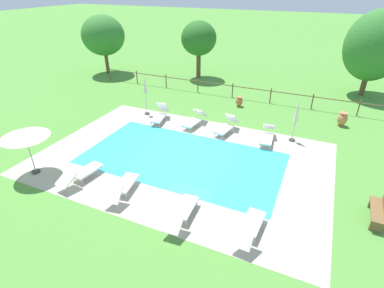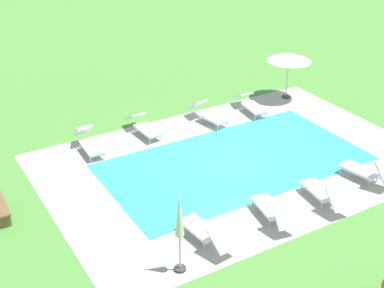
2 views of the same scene
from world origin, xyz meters
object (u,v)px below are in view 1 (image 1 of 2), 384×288
Objects in this scene: sun_lounger_north_near_steps at (267,135)px; sun_lounger_south_mid at (123,186)px; sun_lounger_south_far at (160,115)px; sun_lounger_north_mid at (82,173)px; terracotta_urn_near_fence at (239,101)px; sun_lounger_south_near_corner at (226,126)px; patio_umbrella_closed_row_mid_west at (145,88)px; patio_umbrella_closed_row_centre at (297,113)px; sun_lounger_north_far at (194,120)px; wooden_bench_lawn_side at (380,210)px; tree_west_mid at (375,46)px; patio_umbrella_open_foreground at (24,133)px; tree_far_west at (199,39)px; tree_centre at (103,35)px; sun_lounger_north_end at (182,211)px; terracotta_urn_by_tree at (342,119)px.

sun_lounger_north_near_steps is 0.99× the size of sun_lounger_south_mid.
sun_lounger_south_far is (-2.12, 6.64, 0.03)m from sun_lounger_south_mid.
sun_lounger_north_mid is 3.19× the size of terracotta_urn_near_fence.
patio_umbrella_closed_row_mid_west reaches higher than sun_lounger_south_near_corner.
sun_lounger_north_far is at bearing -175.17° from patio_umbrella_closed_row_centre.
sun_lounger_north_far reaches higher than sun_lounger_north_near_steps.
tree_west_mid reaches higher than wooden_bench_lawn_side.
sun_lounger_north_near_steps is at bearing -3.47° from sun_lounger_south_near_corner.
wooden_bench_lawn_side is at bearing 12.02° from sun_lounger_north_mid.
sun_lounger_north_near_steps is at bearing 38.99° from patio_umbrella_open_foreground.
sun_lounger_south_mid is 9.26m from patio_umbrella_closed_row_centre.
sun_lounger_north_near_steps is at bearing -49.74° from tree_far_west.
sun_lounger_north_far is 0.41× the size of tree_centre.
patio_umbrella_closed_row_centre reaches higher than sun_lounger_north_end.
sun_lounger_north_near_steps is 1.01× the size of sun_lounger_north_far.
sun_lounger_south_far is 0.78× the size of patio_umbrella_closed_row_centre.
terracotta_urn_by_tree is at bearing 31.62° from sun_lounger_south_near_corner.
patio_umbrella_open_foreground reaches higher than terracotta_urn_by_tree.
patio_umbrella_closed_row_centre is 4.03m from terracotta_urn_by_tree.
patio_umbrella_closed_row_centre is at bearing 29.17° from sun_lounger_north_near_steps.
tree_far_west is at bearing -176.39° from tree_west_mid.
patio_umbrella_open_foreground is at bearing -117.93° from terracotta_urn_near_fence.
sun_lounger_north_end is at bearing -4.59° from sun_lounger_north_mid.
patio_umbrella_closed_row_mid_west is at bearing 82.37° from patio_umbrella_open_foreground.
terracotta_urn_by_tree reaches higher than sun_lounger_north_end.
terracotta_urn_by_tree is at bearing 15.77° from patio_umbrella_closed_row_mid_west.
sun_lounger_north_end is 2.78m from sun_lounger_south_mid.
sun_lounger_south_near_corner reaches higher than sun_lounger_north_near_steps.
tree_far_west is (-5.16, 5.10, 2.88)m from terracotta_urn_near_fence.
patio_umbrella_closed_row_centre is at bearing 70.41° from sun_lounger_north_end.
sun_lounger_north_near_steps is at bearing -150.83° from patio_umbrella_closed_row_centre.
tree_far_west reaches higher than patio_umbrella_closed_row_centre.
sun_lounger_north_near_steps is 6.41m from sun_lounger_south_far.
sun_lounger_north_mid is 2.13m from sun_lounger_south_mid.
sun_lounger_north_end is at bearing -83.87° from terracotta_urn_near_fence.
patio_umbrella_open_foreground is 0.44× the size of tree_centre.
sun_lounger_south_mid is 19.39m from tree_west_mid.
sun_lounger_north_near_steps is at bearing -57.05° from terracotta_urn_near_fence.
sun_lounger_north_far is 4.29m from terracotta_urn_near_fence.
sun_lounger_north_far is 6.89m from sun_lounger_south_mid.
tree_centre is at bearing 155.68° from sun_lounger_north_near_steps.
tree_west_mid reaches higher than tree_centre.
sun_lounger_north_end is 1.01× the size of sun_lounger_south_mid.
tree_far_west is at bearing 99.00° from sun_lounger_south_far.
sun_lounger_north_end is 1.37× the size of wooden_bench_lawn_side.
tree_far_west reaches higher than sun_lounger_south_far.
patio_umbrella_closed_row_centre is 6.18m from wooden_bench_lawn_side.
terracotta_urn_by_tree reaches higher than sun_lounger_north_mid.
patio_umbrella_closed_row_centre is at bearing -41.94° from terracotta_urn_near_fence.
sun_lounger_north_mid is at bearing -55.42° from tree_centre.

